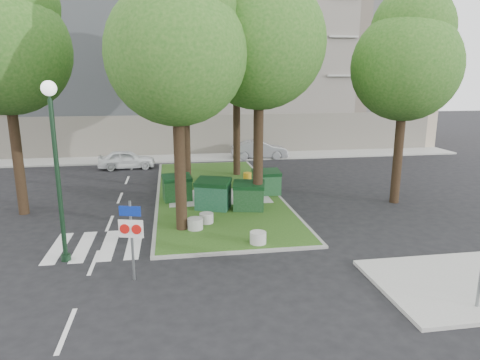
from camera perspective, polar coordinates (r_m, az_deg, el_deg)
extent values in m
plane|color=black|center=(15.19, -1.69, -9.79)|extent=(120.00, 120.00, 0.00)
cube|color=#1B4313|center=(22.75, -3.11, -1.70)|extent=(6.00, 16.00, 0.12)
cube|color=gray|center=(22.76, -3.11, -1.73)|extent=(6.30, 16.30, 0.10)
cube|color=#999993|center=(14.54, 27.40, -12.25)|extent=(5.00, 4.00, 0.12)
cube|color=#999993|center=(32.94, -5.97, 2.98)|extent=(42.00, 3.00, 0.12)
cube|color=silver|center=(16.59, -15.49, -8.23)|extent=(5.00, 3.00, 0.01)
cube|color=tan|center=(39.94, -6.93, 16.21)|extent=(41.00, 12.00, 16.00)
cylinder|color=black|center=(16.61, -8.06, 3.20)|extent=(0.44, 0.44, 6.16)
sphere|color=#1E5215|center=(16.37, -8.50, 16.19)|extent=(5.20, 5.20, 5.20)
sphere|color=#1E5215|center=(16.76, -7.63, 22.21)|extent=(3.90, 3.90, 3.90)
cylinder|color=black|center=(18.92, 2.46, 5.42)|extent=(0.44, 0.44, 6.72)
sphere|color=#1E5215|center=(18.80, 2.59, 17.84)|extent=(5.60, 5.60, 5.60)
cylinder|color=black|center=(23.06, -7.20, 5.72)|extent=(0.44, 0.44, 5.88)
sphere|color=#1E5215|center=(22.87, -7.47, 14.62)|extent=(4.80, 4.80, 4.80)
sphere|color=#1E5215|center=(23.18, -6.84, 18.78)|extent=(3.60, 3.60, 3.60)
cylinder|color=black|center=(26.27, -0.45, 7.99)|extent=(0.44, 0.44, 7.00)
sphere|color=#1E5215|center=(26.22, -0.46, 17.27)|extent=(5.80, 5.80, 5.80)
sphere|color=#1E5215|center=(26.67, 0.14, 21.53)|extent=(4.35, 4.35, 4.35)
cylinder|color=black|center=(21.13, -27.71, 4.35)|extent=(0.44, 0.44, 6.44)
sphere|color=#1E5215|center=(20.97, -28.91, 14.94)|extent=(5.40, 5.40, 5.40)
sphere|color=#1E5215|center=(21.25, -28.51, 19.96)|extent=(4.05, 4.05, 4.05)
cylinder|color=black|center=(21.94, 20.44, 4.59)|extent=(0.44, 0.44, 5.88)
sphere|color=#1E5215|center=(21.73, 21.22, 13.92)|extent=(5.00, 5.00, 5.00)
sphere|color=#1E5215|center=(22.16, 22.04, 18.20)|extent=(3.75, 3.75, 3.75)
cube|color=#103A13|center=(21.23, -8.36, -1.30)|extent=(1.45, 1.09, 1.05)
cube|color=black|center=(21.09, -8.42, 0.31)|extent=(1.51, 1.16, 0.30)
cube|color=#134229|center=(19.67, -3.61, -2.19)|extent=(1.75, 1.49, 1.17)
cube|color=black|center=(19.50, -3.64, -0.27)|extent=(1.83, 1.58, 0.34)
cube|color=black|center=(19.54, 1.18, -2.42)|extent=(1.54, 1.21, 1.07)
cube|color=black|center=(19.38, 1.19, -0.64)|extent=(1.60, 1.28, 0.31)
cube|color=#14421E|center=(22.17, 3.55, -0.54)|extent=(1.37, 0.95, 1.05)
cube|color=black|center=(22.03, 3.57, 1.01)|extent=(1.42, 1.02, 0.30)
cylinder|color=#979894|center=(17.21, -5.99, -5.81)|extent=(0.62, 0.62, 0.44)
cylinder|color=#ACABA6|center=(15.71, 2.42, -7.68)|extent=(0.60, 0.60, 0.43)
cylinder|color=#9A9A95|center=(17.90, -4.50, -5.07)|extent=(0.57, 0.57, 0.41)
cylinder|color=gold|center=(23.71, 0.98, 0.06)|extent=(0.45, 0.45, 0.78)
cylinder|color=black|center=(14.99, -23.05, -0.40)|extent=(0.15, 0.15, 5.37)
cylinder|color=black|center=(15.76, -22.19, -9.54)|extent=(0.32, 0.32, 0.21)
sphere|color=white|center=(14.63, -24.14, 11.11)|extent=(0.47, 0.47, 0.47)
cylinder|color=slate|center=(13.28, -14.20, -7.91)|extent=(0.10, 0.10, 2.50)
cube|color=navy|center=(12.97, -14.44, -3.99)|extent=(0.64, 0.21, 0.30)
cube|color=white|center=(13.14, -14.30, -6.28)|extent=(0.73, 0.24, 0.55)
cylinder|color=red|center=(13.16, -15.08, -6.30)|extent=(0.30, 0.11, 0.30)
cylinder|color=red|center=(13.13, -13.51, -6.26)|extent=(0.30, 0.11, 0.30)
imported|color=white|center=(29.98, -14.88, 2.69)|extent=(3.81, 1.69, 1.28)
imported|color=#979A9F|center=(32.61, 2.59, 4.06)|extent=(4.28, 1.66, 1.39)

